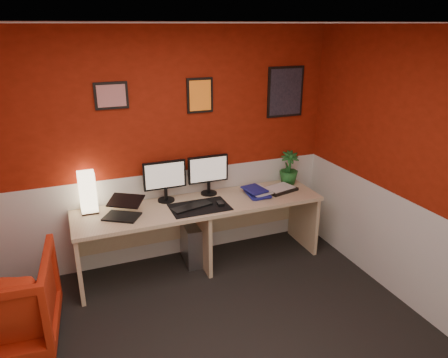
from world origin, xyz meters
TOP-DOWN VIEW (x-y plane):
  - ceiling at (0.00, 0.00)m, footprint 4.00×3.50m
  - wall_back at (0.00, 1.75)m, footprint 4.00×0.01m
  - wall_right at (2.00, 0.00)m, footprint 0.01×3.50m
  - wainscot_back at (0.00, 1.75)m, footprint 4.00×0.01m
  - wainscot_right at (2.00, 0.00)m, footprint 0.01×3.50m
  - desk at (0.42, 1.41)m, footprint 2.60×0.65m
  - shoji_lamp at (-0.68, 1.62)m, footprint 0.16×0.16m
  - laptop at (-0.40, 1.37)m, footprint 0.40×0.37m
  - monitor_left at (0.10, 1.62)m, footprint 0.45×0.06m
  - monitor_right at (0.59, 1.63)m, footprint 0.45×0.06m
  - desk_mat at (0.38, 1.32)m, footprint 0.60×0.38m
  - keyboard at (0.30, 1.34)m, footprint 0.44×0.24m
  - mouse at (0.59, 1.29)m, footprint 0.07×0.11m
  - book_bottom at (0.96, 1.41)m, footprint 0.26×0.33m
  - book_middle at (0.98, 1.41)m, footprint 0.24×0.31m
  - book_top at (0.94, 1.40)m, footprint 0.24×0.30m
  - zen_tray at (1.37, 1.43)m, footprint 0.40×0.33m
  - potted_plant at (1.57, 1.59)m, footprint 0.26×0.26m
  - pc_tower at (0.35, 1.54)m, footprint 0.23×0.46m
  - armchair at (-1.48, 0.85)m, footprint 0.90×0.92m
  - art_left at (-0.35, 1.74)m, footprint 0.32×0.02m
  - art_center at (0.54, 1.74)m, footprint 0.28×0.02m
  - art_right at (1.55, 1.74)m, footprint 0.44×0.02m

SIDE VIEW (x-z plane):
  - pc_tower at x=0.35m, z-range 0.00..0.45m
  - desk at x=0.42m, z-range 0.00..0.73m
  - armchair at x=-1.48m, z-range 0.00..0.78m
  - wainscot_back at x=0.00m, z-range 0.00..1.00m
  - wainscot_right at x=2.00m, z-range 0.00..1.00m
  - desk_mat at x=0.38m, z-range 0.73..0.74m
  - book_bottom at x=0.96m, z-range 0.73..0.76m
  - keyboard at x=0.30m, z-range 0.74..0.75m
  - zen_tray at x=1.37m, z-range 0.73..0.76m
  - mouse at x=0.59m, z-range 0.74..0.77m
  - book_middle at x=0.98m, z-range 0.76..0.78m
  - book_top at x=0.94m, z-range 0.78..0.81m
  - laptop at x=-0.40m, z-range 0.73..0.95m
  - potted_plant at x=1.57m, z-range 0.73..1.12m
  - shoji_lamp at x=-0.68m, z-range 0.73..1.13m
  - monitor_left at x=0.10m, z-range 0.73..1.31m
  - monitor_right at x=0.59m, z-range 0.73..1.31m
  - wall_back at x=0.00m, z-range 0.00..2.50m
  - wall_right at x=2.00m, z-range 0.00..2.50m
  - art_right at x=1.55m, z-range 1.50..2.06m
  - art_center at x=0.54m, z-range 1.62..1.98m
  - art_left at x=-0.35m, z-range 1.72..1.98m
  - ceiling at x=0.00m, z-range 2.50..2.50m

